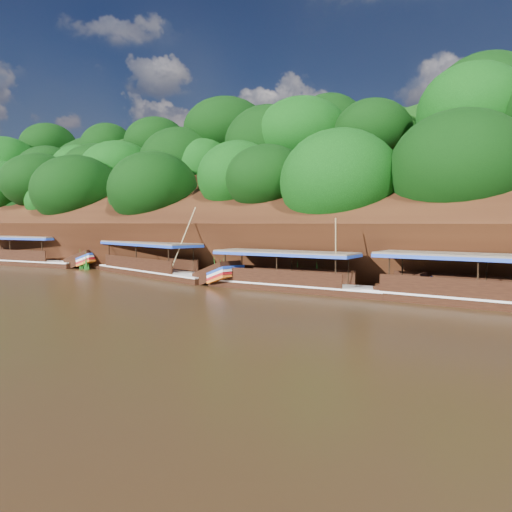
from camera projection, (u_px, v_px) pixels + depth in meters
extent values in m
plane|color=black|center=(214.00, 309.00, 22.01)|extent=(160.00, 160.00, 0.00)
cube|color=black|center=(355.00, 227.00, 35.11)|extent=(120.00, 16.12, 13.64)
cube|color=black|center=(398.00, 266.00, 43.68)|extent=(120.00, 24.00, 12.00)
ellipsoid|color=#0D3B09|center=(29.00, 228.00, 53.22)|extent=(16.00, 8.00, 6.00)
ellipsoid|color=#0D3B09|center=(125.00, 176.00, 56.20)|extent=(20.00, 10.00, 8.00)
ellipsoid|color=#0D3B09|center=(274.00, 227.00, 37.57)|extent=(18.00, 8.00, 6.40)
ellipsoid|color=#0D3B09|center=(389.00, 156.00, 40.56)|extent=(24.00, 11.00, 8.40)
cube|color=black|center=(500.00, 308.00, 22.33)|extent=(12.35, 2.45, 0.86)
cube|color=silver|center=(500.00, 298.00, 22.30)|extent=(12.35, 2.51, 0.10)
cube|color=brown|center=(483.00, 255.00, 22.61)|extent=(9.69, 2.69, 0.12)
cube|color=#1C3FB7|center=(483.00, 258.00, 22.62)|extent=(9.69, 2.69, 0.17)
cube|color=black|center=(295.00, 290.00, 27.96)|extent=(10.71, 2.22, 0.80)
cube|color=silver|center=(295.00, 284.00, 27.93)|extent=(10.71, 2.28, 0.09)
cube|color=black|center=(402.00, 287.00, 24.75)|extent=(2.56, 1.53, 1.50)
cube|color=#1C3FB7|center=(416.00, 282.00, 24.38)|extent=(1.35, 1.56, 0.55)
cube|color=#AA1218|center=(416.00, 288.00, 24.41)|extent=(1.35, 1.56, 0.55)
cube|color=brown|center=(284.00, 252.00, 28.17)|extent=(8.40, 2.46, 0.11)
cube|color=#1C3FB7|center=(284.00, 254.00, 28.17)|extent=(8.40, 2.46, 0.16)
cylinder|color=tan|center=(336.00, 252.00, 25.95)|extent=(0.46, 1.06, 3.58)
cube|color=black|center=(154.00, 276.00, 35.64)|extent=(13.03, 5.21, 0.88)
cube|color=silver|center=(154.00, 270.00, 35.61)|extent=(13.05, 5.28, 0.10)
cube|color=black|center=(217.00, 274.00, 30.27)|extent=(3.33, 2.30, 1.73)
cube|color=#1C3FB7|center=(226.00, 270.00, 29.66)|extent=(1.94, 2.01, 0.65)
cube|color=#AA1218|center=(226.00, 276.00, 29.68)|extent=(1.94, 2.01, 0.65)
cube|color=brown|center=(148.00, 243.00, 36.08)|extent=(10.40, 4.85, 0.12)
cube|color=#1C3FB7|center=(148.00, 244.00, 36.08)|extent=(10.40, 4.85, 0.18)
cylinder|color=tan|center=(183.00, 239.00, 32.46)|extent=(1.41, 1.10, 4.24)
cube|color=black|center=(27.00, 265.00, 44.58)|extent=(12.37, 3.83, 0.95)
cube|color=silver|center=(27.00, 260.00, 44.55)|extent=(12.38, 3.90, 0.11)
cube|color=black|center=(84.00, 259.00, 41.53)|extent=(3.09, 2.09, 1.75)
cube|color=#1C3FB7|center=(90.00, 256.00, 41.17)|extent=(1.72, 1.98, 0.63)
cube|color=#AA1218|center=(91.00, 260.00, 41.20)|extent=(1.72, 1.98, 0.63)
cube|color=brown|center=(20.00, 237.00, 44.75)|extent=(9.80, 3.84, 0.13)
cube|color=#1C3FB7|center=(20.00, 238.00, 44.76)|extent=(9.80, 3.84, 0.19)
cone|color=#195D17|center=(36.00, 255.00, 45.43)|extent=(1.50, 1.50, 1.76)
cone|color=#195D17|center=(86.00, 260.00, 40.56)|extent=(1.50, 1.50, 1.54)
cone|color=#195D17|center=(170.00, 261.00, 36.79)|extent=(1.50, 1.50, 1.93)
cone|color=#195D17|center=(217.00, 268.00, 33.37)|extent=(1.50, 1.50, 1.53)
cone|color=#195D17|center=(311.00, 272.00, 29.68)|extent=(1.50, 1.50, 1.74)
cone|color=#195D17|center=(416.00, 273.00, 27.04)|extent=(1.50, 1.50, 2.13)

